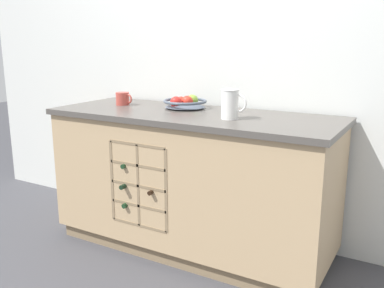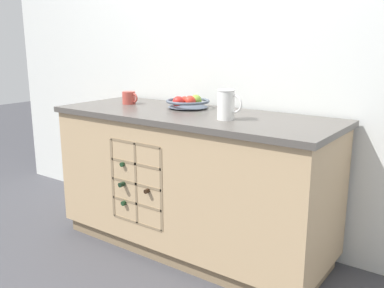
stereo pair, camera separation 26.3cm
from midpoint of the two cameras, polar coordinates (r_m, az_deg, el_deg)
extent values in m
plane|color=#424247|center=(2.87, -2.70, -13.54)|extent=(14.00, 14.00, 0.00)
cube|color=silver|center=(2.89, 1.24, 12.90)|extent=(4.40, 0.06, 2.55)
cube|color=#8B7354|center=(2.85, -2.71, -12.74)|extent=(1.69, 0.57, 0.09)
cube|color=tan|center=(2.69, -2.81, -4.60)|extent=(1.75, 0.63, 0.76)
cube|color=#514C47|center=(2.60, -2.91, 3.77)|extent=(1.79, 0.67, 0.03)
cube|color=#8B7354|center=(2.63, -8.76, -4.97)|extent=(0.39, 0.01, 0.50)
cube|color=#8B7354|center=(2.71, -12.71, -4.55)|extent=(0.02, 0.10, 0.50)
cube|color=#8B7354|center=(2.48, -5.93, -6.07)|extent=(0.02, 0.10, 0.50)
cube|color=#8B7354|center=(2.68, -9.27, -10.35)|extent=(0.39, 0.10, 0.02)
cube|color=#8B7354|center=(2.63, -9.38, -7.86)|extent=(0.39, 0.10, 0.02)
cube|color=#8B7354|center=(2.59, -9.48, -5.28)|extent=(0.39, 0.10, 0.02)
cube|color=#8B7354|center=(2.55, -9.59, -2.62)|extent=(0.39, 0.10, 0.02)
cube|color=#8B7354|center=(2.52, -9.70, 0.11)|extent=(0.39, 0.10, 0.02)
cube|color=#8B7354|center=(2.59, -9.48, -5.28)|extent=(0.02, 0.10, 0.50)
cylinder|color=#19381E|center=(2.79, -9.26, -6.95)|extent=(0.08, 0.21, 0.08)
cylinder|color=#19381E|center=(2.68, -11.34, -7.90)|extent=(0.03, 0.09, 0.03)
cylinder|color=black|center=(2.73, -9.80, -4.71)|extent=(0.08, 0.20, 0.08)
cylinder|color=black|center=(2.63, -11.76, -5.52)|extent=(0.03, 0.08, 0.03)
cylinder|color=black|center=(2.63, -6.15, -5.36)|extent=(0.07, 0.21, 0.07)
cylinder|color=black|center=(2.52, -8.17, -6.29)|extent=(0.03, 0.09, 0.03)
cylinder|color=#19381E|center=(2.72, -9.38, -2.01)|extent=(0.07, 0.22, 0.07)
cylinder|color=#19381E|center=(2.61, -11.54, -2.79)|extent=(0.03, 0.09, 0.03)
cylinder|color=#4C5666|center=(2.77, -3.66, 4.84)|extent=(0.13, 0.13, 0.01)
cone|color=#4C5666|center=(2.76, -3.67, 5.41)|extent=(0.26, 0.26, 0.05)
torus|color=#4C5666|center=(2.76, -3.67, 5.70)|extent=(0.28, 0.28, 0.02)
sphere|color=red|center=(2.81, -4.19, 5.68)|extent=(0.06, 0.06, 0.06)
sphere|color=red|center=(2.76, -3.39, 5.65)|extent=(0.08, 0.08, 0.08)
sphere|color=red|center=(2.73, -4.92, 5.54)|extent=(0.08, 0.08, 0.08)
sphere|color=#7FA838|center=(2.81, -2.65, 5.81)|extent=(0.08, 0.08, 0.08)
cylinder|color=white|center=(2.37, 1.89, 5.32)|extent=(0.09, 0.09, 0.17)
torus|color=white|center=(2.36, 1.91, 7.22)|extent=(0.10, 0.10, 0.01)
torus|color=white|center=(2.35, 2.98, 5.42)|extent=(0.10, 0.01, 0.10)
cylinder|color=#B7473D|center=(2.97, -11.79, 5.93)|extent=(0.09, 0.09, 0.09)
torus|color=#B7473D|center=(2.94, -11.10, 5.91)|extent=(0.07, 0.01, 0.07)
camera|label=1|loc=(0.13, -92.86, -0.69)|focal=40.00mm
camera|label=2|loc=(0.13, 87.14, 0.69)|focal=40.00mm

